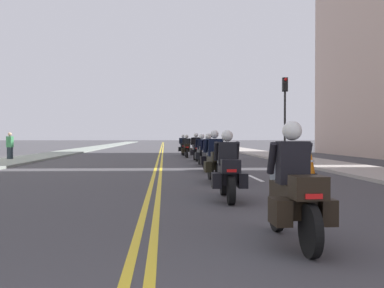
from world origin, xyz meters
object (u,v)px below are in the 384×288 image
motorcycle_2 (215,161)px  traffic_cone_0 (311,164)px  motorcycle_5 (196,150)px  motorcycle_4 (202,152)px  pedestrian_1 (10,146)px  motorcycle_0 (294,194)px  motorcycle_7 (183,147)px  traffic_light_near (285,104)px  motorcycle_1 (228,172)px  motorcycle_3 (209,156)px  motorcycle_6 (187,148)px

motorcycle_2 → traffic_cone_0: motorcycle_2 is taller
motorcycle_5 → motorcycle_4: bearing=-91.0°
pedestrian_1 → motorcycle_4: bearing=-1.5°
motorcycle_4 → pedestrian_1: (-10.92, 4.88, 0.22)m
motorcycle_0 → motorcycle_7: motorcycle_0 is taller
traffic_light_near → motorcycle_7: bearing=122.1°
motorcycle_2 → pedestrian_1: pedestrian_1 is taller
motorcycle_1 → motorcycle_7: bearing=91.7°
motorcycle_4 → traffic_light_near: (5.05, 3.28, 2.68)m
motorcycle_2 → traffic_light_near: traffic_light_near is taller
motorcycle_3 → motorcycle_1: bearing=-96.0°
motorcycle_4 → motorcycle_1: bearing=-95.2°
motorcycle_2 → motorcycle_1: bearing=-95.6°
motorcycle_0 → motorcycle_6: (-0.17, 24.84, -0.02)m
motorcycle_0 → motorcycle_7: size_ratio=1.02×
motorcycle_6 → motorcycle_1: bearing=-90.5°
motorcycle_3 → motorcycle_7: (-0.37, 15.96, 0.02)m
traffic_cone_0 → traffic_light_near: bearing=81.3°
traffic_cone_0 → motorcycle_4: bearing=124.9°
motorcycle_5 → motorcycle_3: bearing=-91.4°
motorcycle_3 → motorcycle_4: 3.96m
motorcycle_1 → motorcycle_5: motorcycle_5 is taller
motorcycle_5 → motorcycle_6: (-0.34, 4.32, -0.00)m
motorcycle_7 → motorcycle_2: bearing=-91.3°
motorcycle_1 → motorcycle_3: size_ratio=0.98×
motorcycle_6 → traffic_light_near: (5.38, -5.24, 2.67)m
motorcycle_0 → motorcycle_1: bearing=93.1°
motorcycle_1 → pedestrian_1: (-10.47, 17.03, 0.23)m
motorcycle_0 → motorcycle_4: bearing=88.6°
motorcycle_4 → motorcycle_6: size_ratio=1.05×
motorcycle_5 → pedestrian_1: bearing=175.5°
motorcycle_4 → motorcycle_7: (-0.43, 12.00, 0.00)m
motorcycle_2 → motorcycle_6: 16.67m
pedestrian_1 → motorcycle_3: bearing=-16.5°
motorcycle_0 → motorcycle_4: (0.16, 16.32, -0.03)m
motorcycle_1 → motorcycle_6: (0.12, 20.67, 0.02)m
motorcycle_4 → traffic_cone_0: size_ratio=2.75×
motorcycle_1 → traffic_light_near: traffic_light_near is taller
motorcycle_3 → motorcycle_4: motorcycle_4 is taller
motorcycle_5 → motorcycle_7: (-0.44, 7.81, -0.01)m
motorcycle_5 → traffic_light_near: size_ratio=0.47×
motorcycle_0 → motorcycle_4: 16.32m
motorcycle_1 → motorcycle_5: bearing=90.2°
motorcycle_1 → motorcycle_3: motorcycle_1 is taller
motorcycle_3 → motorcycle_6: size_ratio=1.08×
traffic_cone_0 → motorcycle_0: bearing=-109.5°
motorcycle_5 → motorcycle_6: 4.34m
motorcycle_2 → motorcycle_6: (-0.05, 16.67, -0.01)m
motorcycle_6 → motorcycle_4: bearing=-88.0°
motorcycle_3 → motorcycle_7: size_ratio=1.06×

